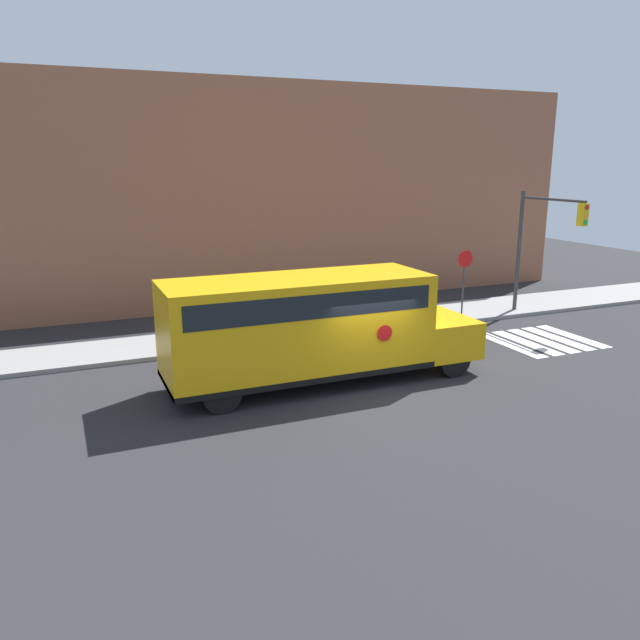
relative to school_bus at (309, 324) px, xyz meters
The scene contains 7 objects.
ground_plane 2.51m from the school_bus, 40.76° to the right, with size 60.00×60.00×0.00m, color #28282B.
sidewalk_strip 5.76m from the school_bus, 75.76° to the left, with size 44.00×3.00×0.15m.
building_backdrop 12.27m from the school_bus, 83.48° to the left, with size 32.00×4.00×9.44m.
crosswalk_stripes 9.43m from the school_bus, ahead, with size 3.30×3.20×0.01m.
school_bus is the anchor object (origin of this frame).
stop_sign 9.77m from the school_bus, 28.69° to the left, with size 0.67×0.10×2.75m.
traffic_light 11.74m from the school_bus, 17.11° to the left, with size 0.28×3.41×5.01m.
Camera 1 is at (-7.67, -14.36, 6.15)m, focal length 35.00 mm.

